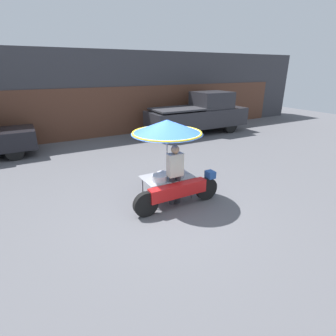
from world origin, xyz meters
The scene contains 5 objects.
ground_plane centered at (0.00, 0.00, 0.00)m, with size 36.00×36.00×0.00m, color #56565B.
shopfront_building centered at (0.00, 8.86, 2.03)m, with size 28.00×2.06×4.09m.
vendor_motorcycle_cart centered at (0.24, 0.31, 1.58)m, with size 2.34×1.76×2.09m.
vendor_person centered at (0.27, 0.05, 0.86)m, with size 0.38×0.22×1.54m.
pickup_truck centered at (5.40, 6.18, 1.00)m, with size 5.42×1.79×2.11m.
Camera 1 is at (-2.79, -5.09, 3.24)m, focal length 28.00 mm.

